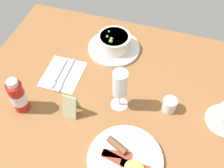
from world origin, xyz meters
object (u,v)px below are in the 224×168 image
(cutlery_setting, at_px, (62,74))
(wine_glass, at_px, (119,85))
(creamer_jug, at_px, (169,105))
(sauce_bottle_red, at_px, (18,96))
(porridge_bowl, at_px, (114,43))
(menu_card, at_px, (71,105))
(breakfast_plate, at_px, (125,160))

(cutlery_setting, xyz_separation_m, wine_glass, (-0.24, 0.06, 0.11))
(creamer_jug, height_order, wine_glass, wine_glass)
(creamer_jug, bearing_deg, sauce_bottle_red, 16.78)
(porridge_bowl, relative_size, sauce_bottle_red, 1.48)
(menu_card, bearing_deg, wine_glass, -151.02)
(wine_glass, xyz_separation_m, menu_card, (0.14, 0.08, -0.06))
(cutlery_setting, height_order, creamer_jug, creamer_jug)
(breakfast_plate, relative_size, menu_card, 2.59)
(cutlery_setting, distance_m, sauce_bottle_red, 0.20)
(cutlery_setting, relative_size, menu_card, 1.90)
(wine_glass, bearing_deg, creamer_jug, -169.05)
(cutlery_setting, xyz_separation_m, breakfast_plate, (-0.32, 0.26, 0.01))
(breakfast_plate, bearing_deg, menu_card, -27.33)
(porridge_bowl, xyz_separation_m, menu_card, (0.05, 0.34, 0.01))
(porridge_bowl, bearing_deg, creamer_jug, 139.89)
(creamer_jug, bearing_deg, breakfast_plate, 68.27)
(porridge_bowl, height_order, breakfast_plate, porridge_bowl)
(creamer_jug, distance_m, menu_card, 0.33)
(menu_card, bearing_deg, creamer_jug, -160.38)
(porridge_bowl, distance_m, cutlery_setting, 0.24)
(wine_glass, height_order, sauce_bottle_red, wine_glass)
(porridge_bowl, relative_size, wine_glass, 1.27)
(cutlery_setting, bearing_deg, sauce_bottle_red, 68.43)
(wine_glass, distance_m, sauce_bottle_red, 0.33)
(porridge_bowl, relative_size, cutlery_setting, 1.25)
(porridge_bowl, bearing_deg, cutlery_setting, 52.90)
(creamer_jug, relative_size, menu_card, 0.63)
(wine_glass, xyz_separation_m, breakfast_plate, (-0.08, 0.19, -0.10))
(porridge_bowl, distance_m, creamer_jug, 0.35)
(wine_glass, height_order, breakfast_plate, wine_glass)
(sauce_bottle_red, distance_m, breakfast_plate, 0.40)
(porridge_bowl, bearing_deg, sauce_bottle_red, 59.72)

